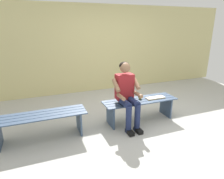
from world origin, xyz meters
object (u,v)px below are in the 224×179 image
object	(u,v)px
person_seated	(127,92)
book_open	(155,98)
bench_near	(140,105)
bench_far	(41,121)
apple	(140,97)

from	to	relation	value
person_seated	book_open	distance (m)	0.74
person_seated	book_open	xyz separation A→B (m)	(-0.70, -0.07, -0.23)
bench_near	book_open	world-z (taller)	book_open
bench_near	bench_far	size ratio (longest dim) A/B	0.99
bench_near	bench_far	bearing A→B (deg)	-0.00
person_seated	book_open	size ratio (longest dim) A/B	3.06
bench_near	person_seated	distance (m)	0.51
bench_far	apple	world-z (taller)	apple
person_seated	bench_near	bearing A→B (deg)	-164.07
bench_near	apple	xyz separation A→B (m)	(-0.02, -0.04, 0.16)
apple	book_open	size ratio (longest dim) A/B	0.20
apple	book_open	world-z (taller)	apple
bench_far	apple	distance (m)	1.98
apple	book_open	bearing A→B (deg)	166.94
apple	book_open	xyz separation A→B (m)	(-0.32, 0.07, -0.03)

